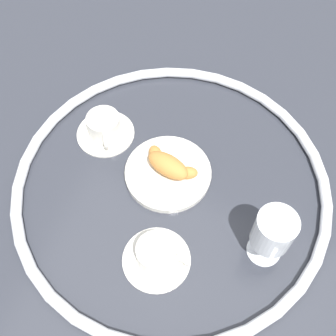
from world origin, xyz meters
The scene contains 7 objects.
ground_plane centered at (0.00, 0.00, 0.00)m, with size 2.20×2.20×0.00m, color #2D3038.
table_chrome_rim centered at (0.00, 0.00, 0.01)m, with size 0.69×0.69×0.02m, color silver.
pastry_plate centered at (-0.02, 0.02, 0.01)m, with size 0.19×0.19×0.02m.
croissant_large centered at (-0.02, 0.03, 0.04)m, with size 0.13×0.08×0.04m.
coffee_cup_near centered at (-0.19, 0.08, 0.03)m, with size 0.14×0.14×0.06m.
coffee_cup_far centered at (0.03, -0.17, 0.03)m, with size 0.14×0.14×0.06m.
juice_glass_left centered at (0.22, -0.07, 0.09)m, with size 0.08×0.08×0.14m.
Camera 1 is at (0.15, -0.42, 0.80)m, focal length 44.86 mm.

